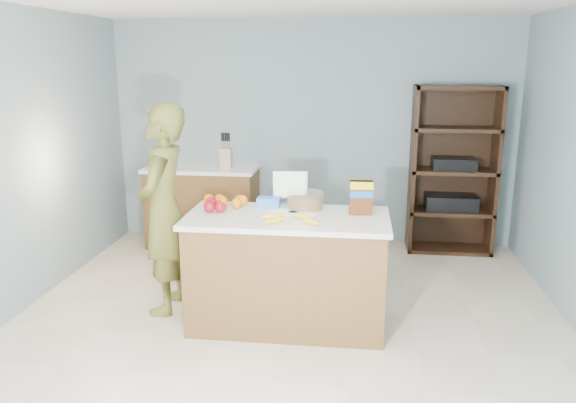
# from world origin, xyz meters

# --- Properties ---
(floor) EXTENTS (4.50, 5.00, 0.02)m
(floor) POSITION_xyz_m (0.00, 0.00, 0.00)
(floor) COLOR beige
(floor) RESTS_ON ground
(walls) EXTENTS (4.52, 5.02, 2.51)m
(walls) POSITION_xyz_m (0.00, 0.00, 1.65)
(walls) COLOR gray
(walls) RESTS_ON ground
(counter_peninsula) EXTENTS (1.56, 0.76, 0.90)m
(counter_peninsula) POSITION_xyz_m (0.00, 0.30, 0.42)
(counter_peninsula) COLOR brown
(counter_peninsula) RESTS_ON ground
(back_cabinet) EXTENTS (1.24, 0.62, 0.90)m
(back_cabinet) POSITION_xyz_m (-1.20, 2.20, 0.45)
(back_cabinet) COLOR brown
(back_cabinet) RESTS_ON ground
(shelving_unit) EXTENTS (0.90, 0.40, 1.80)m
(shelving_unit) POSITION_xyz_m (1.55, 2.35, 0.86)
(shelving_unit) COLOR black
(shelving_unit) RESTS_ON ground
(person) EXTENTS (0.43, 0.65, 1.73)m
(person) POSITION_xyz_m (-1.04, 0.47, 0.87)
(person) COLOR brown
(person) RESTS_ON ground
(knife_block) EXTENTS (0.12, 0.10, 0.31)m
(knife_block) POSITION_xyz_m (-0.91, 2.13, 1.02)
(knife_block) COLOR tan
(knife_block) RESTS_ON back_cabinet
(envelopes) EXTENTS (0.38, 0.19, 0.00)m
(envelopes) POSITION_xyz_m (0.03, 0.40, 0.90)
(envelopes) COLOR white
(envelopes) RESTS_ON counter_peninsula
(bananas) EXTENTS (0.46, 0.27, 0.04)m
(bananas) POSITION_xyz_m (0.04, 0.16, 0.92)
(bananas) COLOR yellow
(bananas) RESTS_ON counter_peninsula
(apples) EXTENTS (0.20, 0.23, 0.09)m
(apples) POSITION_xyz_m (-0.59, 0.36, 0.94)
(apples) COLOR maroon
(apples) RESTS_ON counter_peninsula
(oranges) EXTENTS (0.37, 0.22, 0.08)m
(oranges) POSITION_xyz_m (-0.54, 0.53, 0.94)
(oranges) COLOR orange
(oranges) RESTS_ON counter_peninsula
(blue_carton) EXTENTS (0.18, 0.12, 0.08)m
(blue_carton) POSITION_xyz_m (-0.18, 0.54, 0.94)
(blue_carton) COLOR blue
(blue_carton) RESTS_ON counter_peninsula
(salad_bowl) EXTENTS (0.30, 0.30, 0.13)m
(salad_bowl) POSITION_xyz_m (0.11, 0.55, 0.96)
(salad_bowl) COLOR #267219
(salad_bowl) RESTS_ON counter_peninsula
(tv) EXTENTS (0.28, 0.12, 0.28)m
(tv) POSITION_xyz_m (-0.02, 0.64, 1.06)
(tv) COLOR silver
(tv) RESTS_ON counter_peninsula
(cereal_box) EXTENTS (0.18, 0.08, 0.26)m
(cereal_box) POSITION_xyz_m (0.56, 0.40, 1.05)
(cereal_box) COLOR #592B14
(cereal_box) RESTS_ON counter_peninsula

